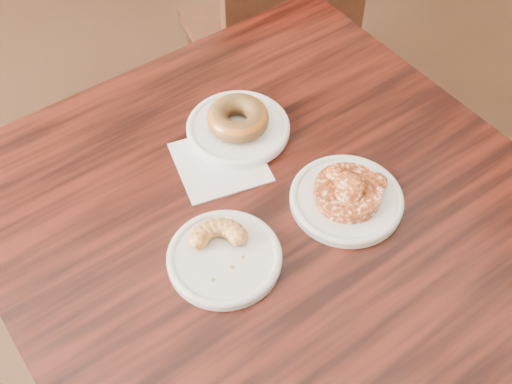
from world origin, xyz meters
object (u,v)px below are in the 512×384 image
object	(u,v)px
chair_far	(265,35)
apple_fritter	(348,190)
cruller_fragment	(224,251)
cafe_table	(268,320)
glazed_donut	(238,118)

from	to	relation	value
chair_far	apple_fritter	xyz separation A→B (m)	(-0.11, -0.81, 0.33)
apple_fritter	cruller_fragment	xyz separation A→B (m)	(-0.21, -0.05, -0.00)
cafe_table	apple_fritter	size ratio (longest dim) A/B	5.61
cafe_table	glazed_donut	size ratio (longest dim) A/B	7.91
glazed_donut	chair_far	bearing A→B (deg)	68.89
cafe_table	chair_far	xyz separation A→B (m)	(0.23, 0.79, 0.08)
glazed_donut	cafe_table	bearing A→B (deg)	-87.37
glazed_donut	cruller_fragment	size ratio (longest dim) A/B	1.03
apple_fritter	glazed_donut	bearing A→B (deg)	122.33
chair_far	apple_fritter	size ratio (longest dim) A/B	6.03
chair_far	cruller_fragment	size ratio (longest dim) A/B	8.71
apple_fritter	cruller_fragment	distance (m)	0.22
cafe_table	chair_far	bearing A→B (deg)	54.15
cruller_fragment	cafe_table	bearing A→B (deg)	37.71
chair_far	glazed_donut	world-z (taller)	chair_far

